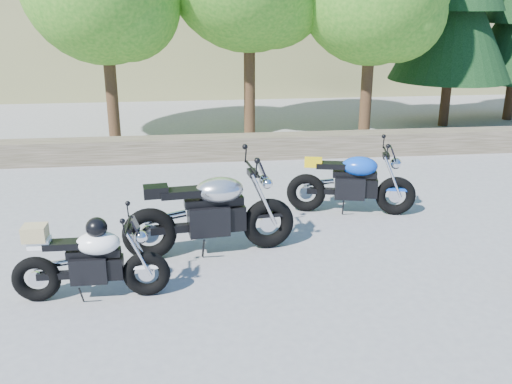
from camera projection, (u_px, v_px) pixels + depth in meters
ground at (249, 273)px, 7.28m from camera, size 90.00×90.00×0.00m
stone_wall at (223, 148)px, 12.36m from camera, size 22.00×0.55×0.50m
silver_bike at (211, 214)px, 7.68m from camera, size 2.36×0.75×1.19m
white_bike at (90, 260)px, 6.53m from camera, size 1.80×0.57×1.00m
blue_bike at (352, 183)px, 9.16m from camera, size 2.06×0.75×1.04m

